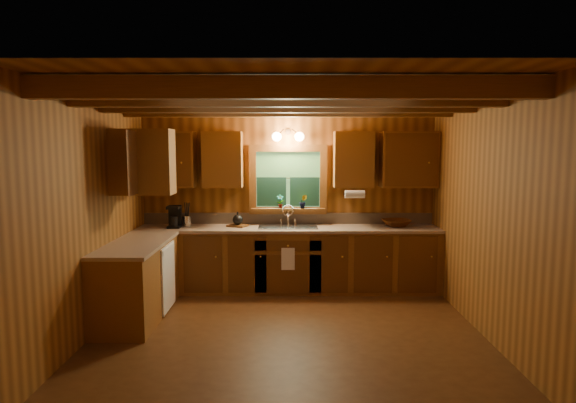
{
  "coord_description": "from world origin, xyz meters",
  "views": [
    {
      "loc": [
        0.0,
        -5.19,
        2.02
      ],
      "look_at": [
        0.0,
        0.8,
        1.35
      ],
      "focal_mm": 30.61,
      "sensor_mm": 36.0,
      "label": 1
    }
  ],
  "objects_px": {
    "coffee_maker": "(174,217)",
    "cutting_board": "(238,226)",
    "sink": "(288,230)",
    "wicker_basket": "(396,223)"
  },
  "relations": [
    {
      "from": "sink",
      "to": "cutting_board",
      "type": "bearing_deg",
      "value": 176.5
    },
    {
      "from": "cutting_board",
      "to": "sink",
      "type": "bearing_deg",
      "value": 21.44
    },
    {
      "from": "cutting_board",
      "to": "wicker_basket",
      "type": "height_order",
      "value": "wicker_basket"
    },
    {
      "from": "coffee_maker",
      "to": "cutting_board",
      "type": "height_order",
      "value": "coffee_maker"
    },
    {
      "from": "cutting_board",
      "to": "wicker_basket",
      "type": "xyz_separation_m",
      "value": [
        2.24,
        0.02,
        0.04
      ]
    },
    {
      "from": "coffee_maker",
      "to": "cutting_board",
      "type": "xyz_separation_m",
      "value": [
        0.87,
        0.08,
        -0.14
      ]
    },
    {
      "from": "coffee_maker",
      "to": "cutting_board",
      "type": "bearing_deg",
      "value": 4.03
    },
    {
      "from": "sink",
      "to": "wicker_basket",
      "type": "relative_size",
      "value": 2.08
    },
    {
      "from": "sink",
      "to": "coffee_maker",
      "type": "relative_size",
      "value": 2.67
    },
    {
      "from": "coffee_maker",
      "to": "cutting_board",
      "type": "distance_m",
      "value": 0.89
    }
  ]
}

